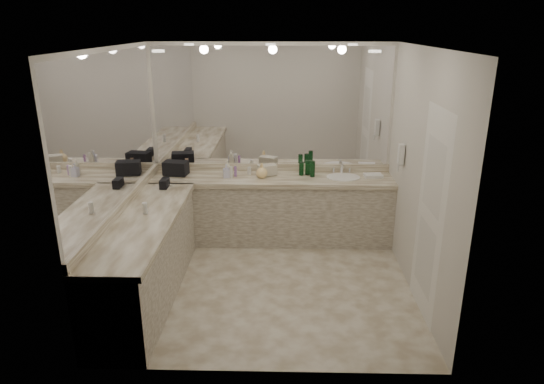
{
  "coord_description": "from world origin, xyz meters",
  "views": [
    {
      "loc": [
        0.16,
        -4.9,
        2.81
      ],
      "look_at": [
        0.03,
        0.4,
        0.97
      ],
      "focal_mm": 32.0,
      "sensor_mm": 36.0,
      "label": 1
    }
  ],
  "objects_px": {
    "sink": "(343,178)",
    "soap_bottle_b": "(226,171)",
    "hand_towel": "(373,176)",
    "soap_bottle_c": "(262,170)",
    "cream_cosmetic_case": "(267,170)",
    "soap_bottle_a": "(227,168)",
    "wall_phone": "(401,154)",
    "black_toiletry_bag": "(176,169)"
  },
  "relations": [
    {
      "from": "black_toiletry_bag",
      "to": "soap_bottle_c",
      "type": "distance_m",
      "value": 1.15
    },
    {
      "from": "wall_phone",
      "to": "soap_bottle_c",
      "type": "bearing_deg",
      "value": 164.53
    },
    {
      "from": "soap_bottle_b",
      "to": "cream_cosmetic_case",
      "type": "bearing_deg",
      "value": 12.84
    },
    {
      "from": "soap_bottle_c",
      "to": "cream_cosmetic_case",
      "type": "bearing_deg",
      "value": 58.18
    },
    {
      "from": "hand_towel",
      "to": "soap_bottle_c",
      "type": "bearing_deg",
      "value": -177.58
    },
    {
      "from": "cream_cosmetic_case",
      "to": "hand_towel",
      "type": "distance_m",
      "value": 1.4
    },
    {
      "from": "soap_bottle_c",
      "to": "soap_bottle_a",
      "type": "bearing_deg",
      "value": 171.58
    },
    {
      "from": "wall_phone",
      "to": "black_toiletry_bag",
      "type": "height_order",
      "value": "wall_phone"
    },
    {
      "from": "sink",
      "to": "hand_towel",
      "type": "bearing_deg",
      "value": 3.83
    },
    {
      "from": "black_toiletry_bag",
      "to": "soap_bottle_c",
      "type": "relative_size",
      "value": 1.6
    },
    {
      "from": "black_toiletry_bag",
      "to": "hand_towel",
      "type": "distance_m",
      "value": 2.62
    },
    {
      "from": "wall_phone",
      "to": "black_toiletry_bag",
      "type": "xyz_separation_m",
      "value": [
        -2.83,
        0.55,
        -0.36
      ]
    },
    {
      "from": "soap_bottle_b",
      "to": "hand_towel",
      "type": "bearing_deg",
      "value": 2.19
    },
    {
      "from": "hand_towel",
      "to": "soap_bottle_b",
      "type": "xyz_separation_m",
      "value": [
        -1.93,
        -0.07,
        0.07
      ]
    },
    {
      "from": "cream_cosmetic_case",
      "to": "hand_towel",
      "type": "xyz_separation_m",
      "value": [
        1.4,
        -0.05,
        -0.05
      ]
    },
    {
      "from": "hand_towel",
      "to": "soap_bottle_b",
      "type": "distance_m",
      "value": 1.94
    },
    {
      "from": "black_toiletry_bag",
      "to": "cream_cosmetic_case",
      "type": "height_order",
      "value": "black_toiletry_bag"
    },
    {
      "from": "hand_towel",
      "to": "soap_bottle_b",
      "type": "height_order",
      "value": "soap_bottle_b"
    },
    {
      "from": "sink",
      "to": "soap_bottle_b",
      "type": "height_order",
      "value": "soap_bottle_b"
    },
    {
      "from": "sink",
      "to": "soap_bottle_a",
      "type": "height_order",
      "value": "soap_bottle_a"
    },
    {
      "from": "wall_phone",
      "to": "hand_towel",
      "type": "bearing_deg",
      "value": 111.68
    },
    {
      "from": "soap_bottle_a",
      "to": "sink",
      "type": "bearing_deg",
      "value": -1.21
    },
    {
      "from": "cream_cosmetic_case",
      "to": "soap_bottle_c",
      "type": "xyz_separation_m",
      "value": [
        -0.07,
        -0.11,
        0.03
      ]
    },
    {
      "from": "cream_cosmetic_case",
      "to": "soap_bottle_c",
      "type": "relative_size",
      "value": 1.2
    },
    {
      "from": "hand_towel",
      "to": "wall_phone",
      "type": "bearing_deg",
      "value": -68.32
    },
    {
      "from": "wall_phone",
      "to": "soap_bottle_b",
      "type": "relative_size",
      "value": 1.33
    },
    {
      "from": "wall_phone",
      "to": "cream_cosmetic_case",
      "type": "xyz_separation_m",
      "value": [
        -1.61,
        0.57,
        -0.38
      ]
    },
    {
      "from": "hand_towel",
      "to": "black_toiletry_bag",
      "type": "bearing_deg",
      "value": 179.55
    },
    {
      "from": "wall_phone",
      "to": "hand_towel",
      "type": "height_order",
      "value": "wall_phone"
    },
    {
      "from": "sink",
      "to": "soap_bottle_b",
      "type": "distance_m",
      "value": 1.54
    },
    {
      "from": "sink",
      "to": "wall_phone",
      "type": "height_order",
      "value": "wall_phone"
    },
    {
      "from": "sink",
      "to": "soap_bottle_a",
      "type": "distance_m",
      "value": 1.53
    },
    {
      "from": "soap_bottle_c",
      "to": "sink",
      "type": "bearing_deg",
      "value": 1.9
    },
    {
      "from": "soap_bottle_b",
      "to": "soap_bottle_c",
      "type": "xyz_separation_m",
      "value": [
        0.46,
        0.01,
        0.01
      ]
    },
    {
      "from": "wall_phone",
      "to": "soap_bottle_b",
      "type": "distance_m",
      "value": 2.22
    },
    {
      "from": "cream_cosmetic_case",
      "to": "soap_bottle_a",
      "type": "bearing_deg",
      "value": 161.69
    },
    {
      "from": "black_toiletry_bag",
      "to": "soap_bottle_c",
      "type": "xyz_separation_m",
      "value": [
        1.15,
        -0.08,
        0.01
      ]
    },
    {
      "from": "wall_phone",
      "to": "hand_towel",
      "type": "relative_size",
      "value": 1.02
    },
    {
      "from": "black_toiletry_bag",
      "to": "hand_towel",
      "type": "xyz_separation_m",
      "value": [
        2.62,
        -0.02,
        -0.07
      ]
    },
    {
      "from": "hand_towel",
      "to": "cream_cosmetic_case",
      "type": "bearing_deg",
      "value": 178.06
    },
    {
      "from": "cream_cosmetic_case",
      "to": "hand_towel",
      "type": "height_order",
      "value": "cream_cosmetic_case"
    },
    {
      "from": "hand_towel",
      "to": "soap_bottle_c",
      "type": "height_order",
      "value": "soap_bottle_c"
    }
  ]
}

